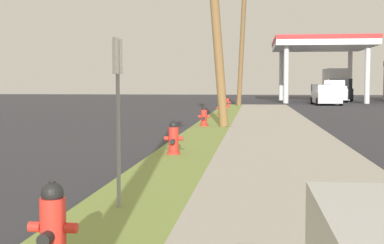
# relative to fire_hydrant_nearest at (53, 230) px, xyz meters

# --- Properties ---
(fire_hydrant_nearest) EXTENTS (0.42, 0.37, 0.74)m
(fire_hydrant_nearest) POSITION_rel_fire_hydrant_nearest_xyz_m (0.00, 0.00, 0.00)
(fire_hydrant_nearest) COLOR red
(fire_hydrant_nearest) RESTS_ON grass_verge
(fire_hydrant_second) EXTENTS (0.42, 0.38, 0.74)m
(fire_hydrant_second) POSITION_rel_fire_hydrant_nearest_xyz_m (-0.08, 7.37, 0.00)
(fire_hydrant_second) COLOR red
(fire_hydrant_second) RESTS_ON grass_verge
(fire_hydrant_third) EXTENTS (0.42, 0.37, 0.74)m
(fire_hydrant_third) POSITION_rel_fire_hydrant_nearest_xyz_m (-0.14, 15.22, 0.00)
(fire_hydrant_third) COLOR red
(fire_hydrant_third) RESTS_ON grass_verge
(fire_hydrant_fourth) EXTENTS (0.42, 0.37, 0.74)m
(fire_hydrant_fourth) POSITION_rel_fire_hydrant_nearest_xyz_m (0.04, 22.21, 0.00)
(fire_hydrant_fourth) COLOR red
(fire_hydrant_fourth) RESTS_ON grass_verge
(fire_hydrant_fifth) EXTENTS (0.42, 0.38, 0.74)m
(fire_hydrant_fifth) POSITION_rel_fire_hydrant_nearest_xyz_m (-0.03, 30.36, 0.00)
(fire_hydrant_fifth) COLOR red
(fire_hydrant_fifth) RESTS_ON grass_verge
(utility_pole_background) EXTENTS (1.10, 1.33, 8.62)m
(utility_pole_background) POSITION_rel_fire_hydrant_nearest_xyz_m (0.80, 33.33, 4.07)
(utility_pole_background) COLOR brown
(utility_pole_background) RESTS_ON grass_verge
(street_sign_post) EXTENTS (0.05, 0.36, 2.12)m
(street_sign_post) POSITION_rel_fire_hydrant_nearest_xyz_m (-0.01, 2.27, 1.19)
(street_sign_post) COLOR gray
(street_sign_post) RESTS_ON grass_verge
(car_silver_by_near_pump) EXTENTS (2.01, 4.53, 1.57)m
(car_silver_by_near_pump) POSITION_rel_fire_hydrant_nearest_xyz_m (7.29, 38.75, 0.28)
(car_silver_by_near_pump) COLOR #BCBCC1
(car_silver_by_near_pump) RESTS_ON ground
(truck_white_at_forecourt) EXTENTS (2.60, 5.57, 1.97)m
(truck_white_at_forecourt) POSITION_rel_fire_hydrant_nearest_xyz_m (8.99, 46.22, 0.47)
(truck_white_at_forecourt) COLOR white
(truck_white_at_forecourt) RESTS_ON ground
(truck_black_on_apron) EXTENTS (2.23, 6.44, 3.11)m
(truck_black_on_apron) POSITION_rel_fire_hydrant_nearest_xyz_m (9.63, 49.50, 1.04)
(truck_black_on_apron) COLOR black
(truck_black_on_apron) RESTS_ON ground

